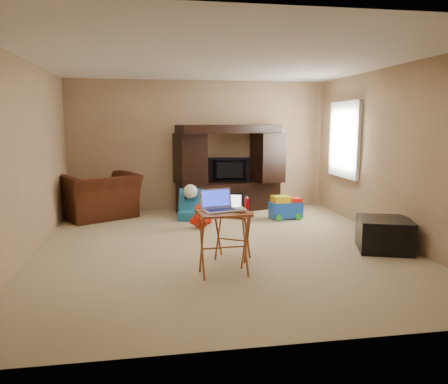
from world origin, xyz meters
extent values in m
plane|color=tan|center=(0.00, 0.00, 0.00)|extent=(5.50, 5.50, 0.00)
plane|color=silver|center=(0.00, 0.00, 2.50)|extent=(5.50, 5.50, 0.00)
plane|color=tan|center=(0.00, 2.75, 1.25)|extent=(5.00, 0.00, 5.00)
plane|color=tan|center=(0.00, -2.75, 1.25)|extent=(5.00, 0.00, 5.00)
plane|color=tan|center=(-2.50, 0.00, 1.25)|extent=(0.00, 5.50, 5.50)
plane|color=tan|center=(2.50, 0.00, 1.25)|extent=(0.00, 5.50, 5.50)
plane|color=white|center=(2.48, 1.55, 1.40)|extent=(0.00, 1.20, 1.20)
cube|color=white|center=(2.46, 1.55, 1.40)|extent=(0.06, 1.14, 1.34)
cube|color=black|center=(0.55, 2.44, 0.83)|extent=(2.09, 1.06, 1.66)
imported|color=black|center=(0.55, 2.40, 0.80)|extent=(0.85, 0.16, 0.48)
imported|color=#48210F|center=(-1.86, 2.18, 0.40)|extent=(1.59, 1.53, 0.80)
cube|color=black|center=(2.13, -0.52, 0.22)|extent=(0.85, 0.85, 0.43)
cube|color=#A45827|center=(-0.16, -1.11, 0.36)|extent=(0.59, 0.49, 0.73)
cube|color=brown|center=(0.05, -0.56, 0.29)|extent=(0.57, 0.53, 0.58)
cube|color=#A4A4A8|center=(-0.19, -1.08, 0.85)|extent=(0.44, 0.39, 0.24)
cube|color=black|center=(0.01, -0.54, 0.70)|extent=(0.37, 0.33, 0.24)
ellipsoid|color=silver|center=(0.03, -1.18, 0.76)|extent=(0.13, 0.17, 0.06)
ellipsoid|color=#46464B|center=(0.18, -0.68, 0.61)|extent=(0.08, 0.12, 0.05)
cylinder|color=red|center=(0.24, -0.48, 0.67)|extent=(0.06, 0.06, 0.18)
camera|label=1|loc=(-0.94, -5.78, 1.71)|focal=35.00mm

